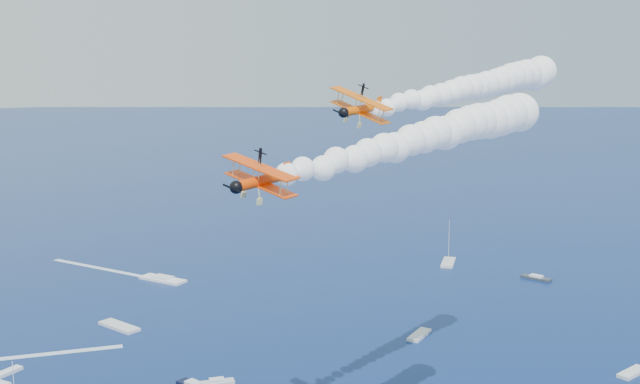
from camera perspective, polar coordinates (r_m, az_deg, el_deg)
name	(u,v)px	position (r m, az deg, el deg)	size (l,w,h in m)	color
biplane_lead	(362,109)	(99.48, 3.13, 6.19)	(8.26, 9.26, 5.58)	#FD6005
biplane_trail	(263,180)	(72.04, -4.30, 0.87)	(7.64, 8.57, 5.16)	#FF4305
smoke_trail_lead	(470,88)	(121.00, 11.12, 7.63)	(49.67, 21.06, 9.48)	white
smoke_trail_trail	(423,138)	(91.87, 7.68, 4.03)	(49.61, 21.23, 9.48)	white
spectator_boats	(134,336)	(184.01, -13.70, -10.40)	(220.25, 177.37, 0.70)	white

